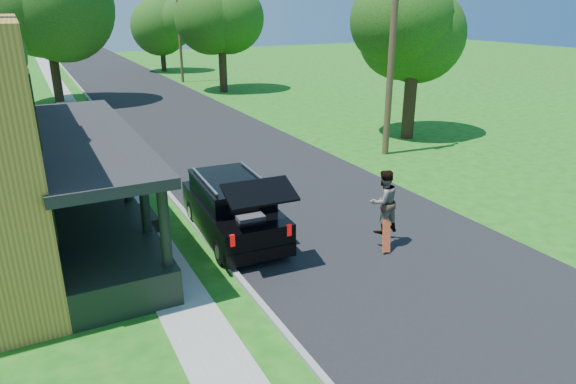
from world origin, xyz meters
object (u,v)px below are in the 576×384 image
tree_right_near (414,27)px  utility_pole_near (393,39)px  black_suv (233,208)px  skateboarder (384,202)px

tree_right_near → utility_pole_near: bearing=-144.9°
tree_right_near → utility_pole_near: utility_pole_near is taller
tree_right_near → black_suv: bearing=-149.8°
skateboarder → utility_pole_near: utility_pole_near is taller
skateboarder → tree_right_near: bearing=-133.9°
tree_right_near → utility_pole_near: 3.45m
black_suv → tree_right_near: tree_right_near is taller
black_suv → skateboarder: size_ratio=2.79×
skateboarder → utility_pole_near: bearing=-129.5°
skateboarder → tree_right_near: size_ratio=0.22×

